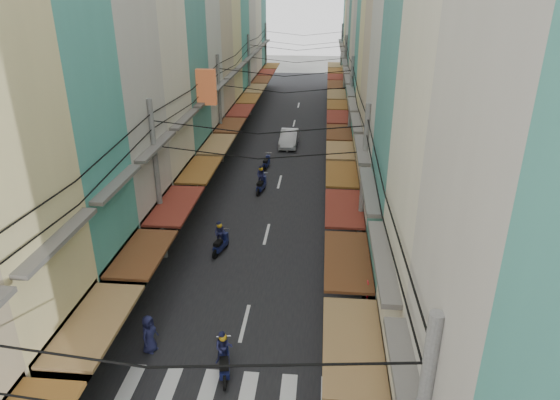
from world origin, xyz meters
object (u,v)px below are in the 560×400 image
Objects in this scene: bicycle at (375,290)px; market_umbrella at (417,299)px; white_car at (289,146)px; traffic_sign at (366,300)px.

market_umbrella is at bearing -148.43° from bicycle.
white_car is 22.39m from bicycle.
market_umbrella reaches higher than white_car.
white_car is 2.03× the size of market_umbrella.
market_umbrella reaches higher than bicycle.
traffic_sign reaches higher than white_car.
bicycle is 4.80m from traffic_sign.
market_umbrella is (1.07, -3.59, 2.08)m from bicycle.
white_car is 26.21m from market_umbrella.
market_umbrella is 0.76× the size of traffic_sign.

